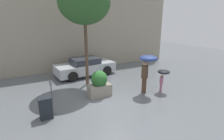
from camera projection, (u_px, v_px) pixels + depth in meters
ground_plane at (109, 101)px, 8.59m from camera, size 40.00×40.00×0.00m
building_facade at (70, 31)px, 13.27m from camera, size 18.00×0.30×6.00m
planter_box at (99, 84)px, 9.04m from camera, size 1.18×0.84×1.36m
person_adult at (147, 65)px, 9.15m from camera, size 0.94×0.94×2.08m
person_child at (163, 74)px, 9.49m from camera, size 0.65×0.65×1.24m
parked_car_near at (85, 67)px, 12.55m from camera, size 4.31×2.31×1.24m
street_tree at (84, 2)px, 9.49m from camera, size 2.88×2.88×6.01m
parking_meter at (51, 88)px, 8.01m from camera, size 0.14×0.14×1.19m
newspaper_box at (46, 108)px, 7.02m from camera, size 0.50×0.44×0.90m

